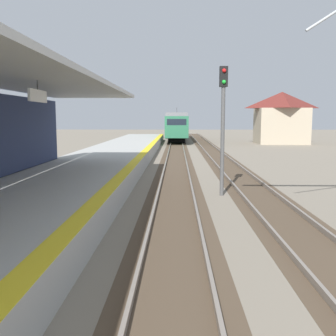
% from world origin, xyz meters
% --- Properties ---
extents(station_platform, '(5.00, 80.00, 0.91)m').
position_xyz_m(station_platform, '(-2.50, 16.00, 0.45)').
color(station_platform, '#A8A8A3').
rests_on(station_platform, ground).
extents(track_pair_nearest_platform, '(2.34, 120.00, 0.16)m').
position_xyz_m(track_pair_nearest_platform, '(1.90, 20.00, 0.05)').
color(track_pair_nearest_platform, '#4C3D2D').
rests_on(track_pair_nearest_platform, ground).
extents(track_pair_middle, '(2.34, 120.00, 0.16)m').
position_xyz_m(track_pair_middle, '(5.30, 20.00, 0.05)').
color(track_pair_middle, '#4C3D2D').
rests_on(track_pair_middle, ground).
extents(approaching_train, '(2.93, 19.60, 4.76)m').
position_xyz_m(approaching_train, '(1.90, 55.63, 2.18)').
color(approaching_train, '#286647').
rests_on(approaching_train, ground).
extents(rail_signal_post, '(0.32, 0.34, 5.20)m').
position_xyz_m(rail_signal_post, '(3.80, 15.83, 3.19)').
color(rail_signal_post, '#4C4C4C').
rests_on(rail_signal_post, ground).
extents(distant_trackside_house, '(6.60, 5.28, 6.40)m').
position_xyz_m(distant_trackside_house, '(14.94, 49.05, 3.34)').
color(distant_trackside_house, tan).
rests_on(distant_trackside_house, ground).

